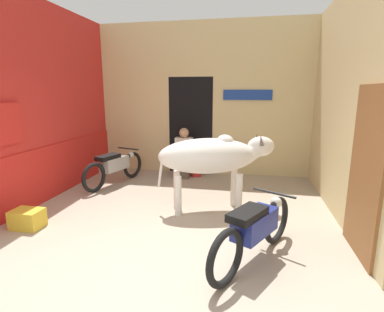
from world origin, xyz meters
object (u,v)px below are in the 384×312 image
Objects in this scene: plastic_stool at (196,167)px; cow at (213,156)px; motorcycle_far at (115,166)px; shopkeeper_seated at (184,152)px; motorcycle_near at (255,228)px; crate at (27,219)px.

cow is at bearing -72.34° from plastic_stool.
plastic_stool is at bearing 30.97° from motorcycle_far.
motorcycle_far is 1.51× the size of shopkeeper_seated.
motorcycle_far is at bearing 155.27° from cow.
motorcycle_near is 0.94× the size of motorcycle_far.
crate is at bearing -98.83° from motorcycle_far.
motorcycle_far is at bearing 81.17° from crate.
cow is 2.26m from plastic_stool.
motorcycle_far is at bearing -149.03° from plastic_stool.
cow is 3.02m from crate.
plastic_stool reaches higher than crate.
crate is (-0.35, -2.27, -0.28)m from motorcycle_far.
motorcycle_near is 3.78× the size of crate.
motorcycle_far is at bearing 139.34° from motorcycle_near.
motorcycle_far reaches higher than plastic_stool.
crate is (-1.72, -3.12, -0.48)m from shopkeeper_seated.
shopkeeper_seated is 0.51m from plastic_stool.
cow is at bearing -64.14° from shopkeeper_seated.
plastic_stool is (-1.34, 3.55, -0.21)m from motorcycle_near.
crate is at bearing -121.46° from plastic_stool.
cow is 5.01× the size of plastic_stool.
motorcycle_far is at bearing -148.35° from shopkeeper_seated.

